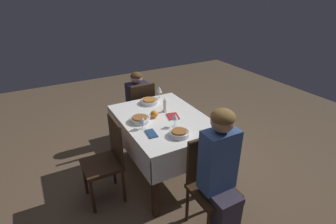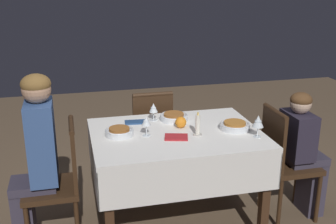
# 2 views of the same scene
# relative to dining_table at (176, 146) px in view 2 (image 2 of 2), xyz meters

# --- Properties ---
(ground_plane) EXTENTS (8.00, 8.00, 0.00)m
(ground_plane) POSITION_rel_dining_table_xyz_m (0.00, 0.00, -0.66)
(ground_plane) COLOR brown
(dining_table) EXTENTS (1.23, 0.91, 0.77)m
(dining_table) POSITION_rel_dining_table_xyz_m (0.00, 0.00, 0.00)
(dining_table) COLOR white
(dining_table) RESTS_ON ground_plane
(chair_east) EXTENTS (0.38, 0.38, 0.91)m
(chair_east) POSITION_rel_dining_table_xyz_m (0.85, 0.02, -0.16)
(chair_east) COLOR #382314
(chair_east) RESTS_ON ground_plane
(chair_west) EXTENTS (0.38, 0.38, 0.91)m
(chair_west) POSITION_rel_dining_table_xyz_m (-0.85, 0.08, -0.16)
(chair_west) COLOR #382314
(chair_west) RESTS_ON ground_plane
(chair_south) EXTENTS (0.38, 0.38, 0.91)m
(chair_south) POSITION_rel_dining_table_xyz_m (0.05, -0.68, -0.16)
(chair_south) COLOR #382314
(chair_south) RESTS_ON ground_plane
(person_adult_denim) EXTENTS (0.34, 0.30, 1.26)m
(person_adult_denim) POSITION_rel_dining_table_xyz_m (0.99, 0.02, 0.05)
(person_adult_denim) COLOR #383342
(person_adult_denim) RESTS_ON ground_plane
(person_child_dark) EXTENTS (0.33, 0.30, 1.03)m
(person_child_dark) POSITION_rel_dining_table_xyz_m (-1.01, 0.08, -0.09)
(person_child_dark) COLOR #383342
(person_child_dark) RESTS_ON ground_plane
(bowl_east) EXTENTS (0.20, 0.20, 0.06)m
(bowl_east) POSITION_rel_dining_table_xyz_m (0.41, -0.04, 0.14)
(bowl_east) COLOR silver
(bowl_east) RESTS_ON dining_table
(wine_glass_east) EXTENTS (0.07, 0.07, 0.14)m
(wine_glass_east) POSITION_rel_dining_table_xyz_m (0.22, 0.02, 0.22)
(wine_glass_east) COLOR white
(wine_glass_east) RESTS_ON dining_table
(bowl_west) EXTENTS (0.23, 0.23, 0.06)m
(bowl_west) POSITION_rel_dining_table_xyz_m (-0.44, 0.03, 0.14)
(bowl_west) COLOR silver
(bowl_west) RESTS_ON dining_table
(wine_glass_west) EXTENTS (0.08, 0.08, 0.16)m
(wine_glass_west) POSITION_rel_dining_table_xyz_m (-0.54, 0.22, 0.22)
(wine_glass_west) COLOR white
(wine_glass_west) RESTS_ON dining_table
(bowl_south) EXTENTS (0.22, 0.22, 0.06)m
(bowl_south) POSITION_rel_dining_table_xyz_m (-0.05, -0.26, 0.14)
(bowl_south) COLOR silver
(bowl_south) RESTS_ON dining_table
(wine_glass_south) EXTENTS (0.07, 0.07, 0.14)m
(wine_glass_south) POSITION_rel_dining_table_xyz_m (0.11, -0.30, 0.21)
(wine_glass_south) COLOR white
(wine_glass_south) RESTS_ON dining_table
(candle_centerpiece) EXTENTS (0.06, 0.06, 0.18)m
(candle_centerpiece) POSITION_rel_dining_table_xyz_m (-0.13, 0.09, 0.18)
(candle_centerpiece) COLOR beige
(candle_centerpiece) RESTS_ON dining_table
(orange_fruit) EXTENTS (0.08, 0.08, 0.08)m
(orange_fruit) POSITION_rel_dining_table_xyz_m (-0.06, -0.09, 0.15)
(orange_fruit) COLOR orange
(orange_fruit) RESTS_ON dining_table
(napkin_red_folded) EXTENTS (0.18, 0.10, 0.01)m
(napkin_red_folded) POSITION_rel_dining_table_xyz_m (0.25, -0.27, 0.11)
(napkin_red_folded) COLOR navy
(napkin_red_folded) RESTS_ON dining_table
(napkin_spare_side) EXTENTS (0.19, 0.16, 0.01)m
(napkin_spare_side) POSITION_rel_dining_table_xyz_m (0.03, 0.11, 0.11)
(napkin_spare_side) COLOR #AD2328
(napkin_spare_side) RESTS_ON dining_table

